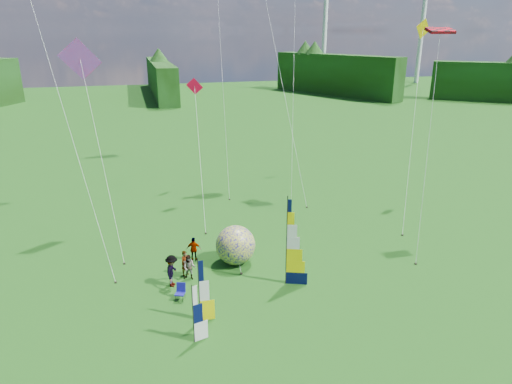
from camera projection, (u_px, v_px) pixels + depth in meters
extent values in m
plane|color=#23571A|center=(297.00, 320.00, 22.67)|extent=(220.00, 220.00, 0.00)
sphere|color=#090082|center=(236.00, 245.00, 27.87)|extent=(2.53, 2.53, 2.43)
imported|color=#66594C|center=(185.00, 263.00, 26.64)|extent=(0.67, 0.61, 1.54)
imported|color=#66594C|center=(189.00, 267.00, 26.18)|extent=(0.82, 0.64, 1.52)
imported|color=#66594C|center=(172.00, 271.00, 25.44)|extent=(0.83, 1.29, 1.88)
imported|color=#66594C|center=(194.00, 249.00, 28.33)|extent=(0.98, 0.61, 1.55)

